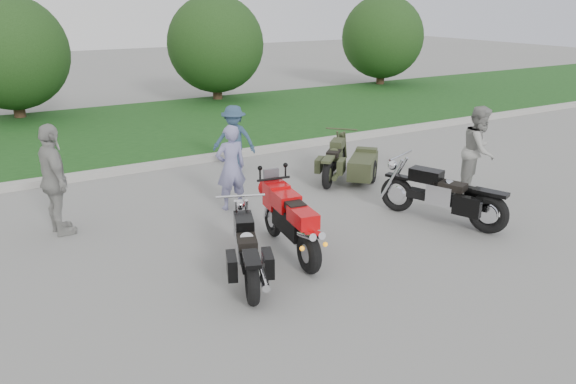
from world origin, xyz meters
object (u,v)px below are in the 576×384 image
cruiser_right (446,198)px  person_grey (479,150)px  sportbike_red (291,220)px  person_stripe (231,167)px  cruiser_left (247,253)px  person_back (54,180)px  cruiser_sidecar (351,164)px  person_denim (234,139)px

cruiser_right → person_grey: (1.79, 0.92, 0.43)m
sportbike_red → person_stripe: (0.07, 2.32, 0.23)m
cruiser_left → person_back: bearing=143.4°
cruiser_right → sportbike_red: bearing=153.1°
cruiser_left → person_grey: bearing=31.3°
cruiser_right → cruiser_sidecar: cruiser_right is taller
sportbike_red → person_denim: 4.60m
person_grey → cruiser_sidecar: bearing=106.5°
cruiser_sidecar → person_back: (-6.01, 0.13, 0.57)m
sportbike_red → cruiser_right: 3.06m
cruiser_sidecar → person_back: 6.04m
cruiser_left → person_back: person_back is taller
cruiser_sidecar → cruiser_left: bearing=-97.4°
person_denim → person_back: 4.47m
sportbike_red → cruiser_left: sportbike_red is taller
sportbike_red → person_grey: person_grey is taller
person_grey → person_denim: (-3.70, 3.80, -0.12)m
sportbike_red → cruiser_sidecar: size_ratio=1.10×
cruiser_left → person_stripe: (1.04, 2.75, 0.39)m
cruiser_sidecar → person_denim: size_ratio=1.22×
cruiser_right → person_denim: bearing=90.2°
cruiser_left → cruiser_sidecar: (4.01, 2.99, -0.04)m
person_denim → person_stripe: bearing=-72.4°
cruiser_left → cruiser_sidecar: size_ratio=1.09×
cruiser_left → person_grey: person_grey is taller
cruiser_right → person_grey: person_grey is taller
cruiser_sidecar → person_denim: (-1.91, 1.89, 0.39)m
cruiser_right → person_stripe: bearing=117.1°
cruiser_left → person_back: size_ratio=1.08×
sportbike_red → person_back: bearing=145.5°
person_stripe → cruiser_right: bearing=140.8°
cruiser_right → person_back: size_ratio=1.20×
cruiser_right → person_back: person_back is taller
cruiser_sidecar → person_stripe: 3.01m
cruiser_left → person_denim: (2.10, 4.88, 0.35)m
person_back → person_denim: bearing=-73.4°
person_grey → person_back: bearing=138.6°
person_back → sportbike_red: bearing=-138.8°
cruiser_right → person_denim: 5.10m
sportbike_red → person_denim: (1.14, 4.45, 0.20)m
cruiser_sidecar → person_back: bearing=-135.4°
sportbike_red → cruiser_right: size_ratio=0.91×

